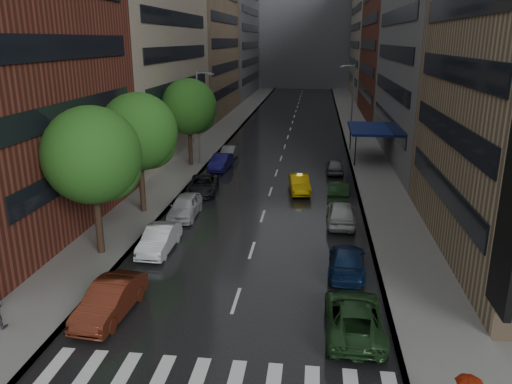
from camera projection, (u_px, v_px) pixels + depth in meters
ground at (220, 350)px, 20.06m from camera, size 220.00×220.00×0.00m
road at (290, 132)px, 67.51m from camera, size 14.00×140.00×0.01m
sidewalk_left at (224, 130)px, 68.52m from camera, size 4.00×140.00×0.15m
sidewalk_right at (357, 132)px, 66.46m from camera, size 4.00×140.00×0.15m
crosswalk at (215, 383)px, 18.14m from camera, size 13.15×2.80×0.01m
buildings_left at (193, 11)px, 72.88m from camera, size 8.00×108.00×38.00m
buildings_right at (405, 16)px, 67.75m from camera, size 8.05×109.10×36.00m
building_far at (306, 23)px, 127.36m from camera, size 40.00×14.00×32.00m
tree_near at (92, 155)px, 27.26m from camera, size 5.41×5.41×8.62m
tree_mid at (138, 132)px, 34.25m from camera, size 5.39×5.39×8.59m
tree_far at (189, 107)px, 47.55m from camera, size 5.33×5.33×8.49m
taxi at (299, 184)px, 40.62m from camera, size 2.07×4.44×1.41m
parked_cars_left at (192, 199)px, 36.72m from camera, size 2.79×35.54×1.57m
parked_cars_right at (343, 228)px, 31.09m from camera, size 2.43×31.22×1.61m
street_lamp_left at (199, 116)px, 47.98m from camera, size 1.74×0.22×9.00m
street_lamp_right at (352, 100)px, 60.45m from camera, size 1.74×0.22×9.00m
awning at (369, 129)px, 51.33m from camera, size 4.00×8.00×3.12m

